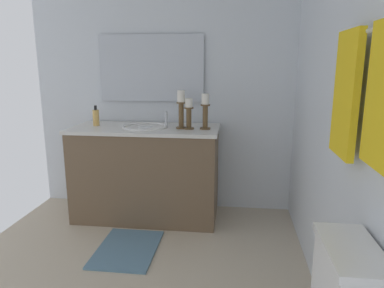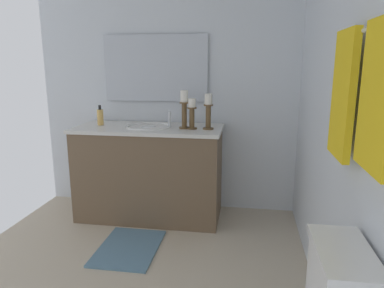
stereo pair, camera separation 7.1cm
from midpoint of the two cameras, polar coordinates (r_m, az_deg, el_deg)
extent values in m
cube|color=silver|center=(1.77, 24.07, 6.94)|extent=(3.20, 0.04, 2.45)
cube|color=silver|center=(3.37, -5.26, 10.21)|extent=(0.04, 2.46, 2.45)
cube|color=brown|center=(3.23, -8.00, -4.86)|extent=(0.55, 1.26, 0.80)
cube|color=silver|center=(3.13, -8.24, 2.45)|extent=(0.58, 1.29, 0.03)
sphere|color=black|center=(3.52, -17.78, -3.17)|extent=(0.02, 0.02, 0.02)
sphere|color=black|center=(3.35, -19.18, -4.07)|extent=(0.02, 0.02, 0.02)
ellipsoid|color=white|center=(3.13, -8.22, 1.82)|extent=(0.38, 0.30, 0.11)
torus|color=white|center=(3.12, -8.25, 2.79)|extent=(0.40, 0.40, 0.02)
cylinder|color=silver|center=(3.07, -4.85, 3.95)|extent=(0.02, 0.02, 0.14)
cube|color=silver|center=(3.35, -7.24, 12.05)|extent=(0.02, 0.98, 0.60)
cylinder|color=brown|center=(3.00, 1.46, 2.54)|extent=(0.09, 0.09, 0.01)
cylinder|color=brown|center=(2.98, 1.47, 4.31)|extent=(0.04, 0.04, 0.20)
cylinder|color=brown|center=(2.97, 1.48, 6.32)|extent=(0.08, 0.08, 0.01)
cylinder|color=white|center=(2.96, 1.49, 7.28)|extent=(0.06, 0.06, 0.09)
cylinder|color=brown|center=(3.00, -1.19, 2.57)|extent=(0.09, 0.09, 0.01)
cylinder|color=brown|center=(2.99, -1.19, 4.09)|extent=(0.04, 0.04, 0.17)
cylinder|color=brown|center=(2.98, -1.20, 5.86)|extent=(0.08, 0.08, 0.01)
cylinder|color=white|center=(2.97, -1.21, 6.68)|extent=(0.06, 0.06, 0.07)
cylinder|color=brown|center=(3.03, -2.41, 2.63)|extent=(0.09, 0.09, 0.01)
cylinder|color=brown|center=(3.01, -2.43, 4.54)|extent=(0.04, 0.04, 0.22)
cylinder|color=brown|center=(3.00, -2.45, 6.69)|extent=(0.08, 0.08, 0.01)
cylinder|color=white|center=(2.99, -2.46, 7.73)|extent=(0.06, 0.06, 0.10)
cylinder|color=#E5B259|center=(3.29, -15.85, 4.10)|extent=(0.06, 0.06, 0.14)
cylinder|color=black|center=(3.28, -15.95, 5.65)|extent=(0.02, 0.02, 0.04)
cube|color=white|center=(1.39, 23.09, -15.61)|extent=(0.38, 0.19, 0.03)
cylinder|color=silver|center=(1.46, 26.25, 16.31)|extent=(0.84, 0.02, 0.02)
cube|color=yellow|center=(1.66, 22.50, 7.39)|extent=(0.28, 0.03, 0.54)
cube|color=slate|center=(2.83, -11.15, -16.30)|extent=(0.60, 0.44, 0.02)
camera|label=1|loc=(0.04, -90.91, -0.21)|focal=33.00mm
camera|label=2|loc=(0.04, 89.09, 0.21)|focal=33.00mm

